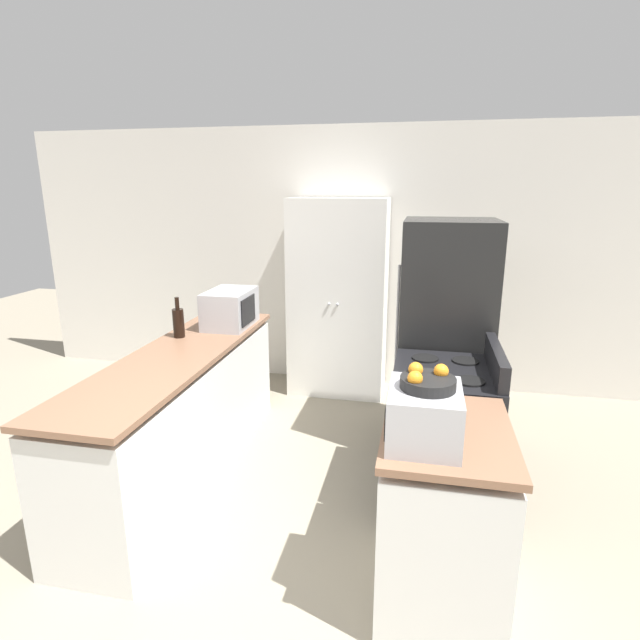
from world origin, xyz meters
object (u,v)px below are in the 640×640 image
(toaster_oven, at_px, (424,416))
(microwave, at_px, (230,308))
(stove, at_px, (442,435))
(fruit_bowl, at_px, (427,381))
(pantry_cabinet, at_px, (338,298))
(wine_bottle, at_px, (178,322))
(refrigerator, at_px, (444,338))

(toaster_oven, bearing_deg, microwave, 133.50)
(stove, distance_m, fruit_bowl, 1.19)
(pantry_cabinet, height_order, wine_bottle, pantry_cabinet)
(refrigerator, bearing_deg, pantry_cabinet, 135.89)
(microwave, relative_size, fruit_bowl, 2.02)
(stove, xyz_separation_m, fruit_bowl, (-0.13, -0.93, 0.73))
(refrigerator, distance_m, microwave, 1.71)
(stove, distance_m, microwave, 1.92)
(fruit_bowl, bearing_deg, stove, 81.99)
(refrigerator, bearing_deg, stove, -91.07)
(pantry_cabinet, height_order, microwave, pantry_cabinet)
(microwave, height_order, toaster_oven, microwave)
(toaster_oven, bearing_deg, wine_bottle, 145.26)
(microwave, distance_m, fruit_bowl, 2.25)
(wine_bottle, xyz_separation_m, fruit_bowl, (1.82, -1.24, 0.16))
(refrigerator, xyz_separation_m, toaster_oven, (-0.15, -1.71, 0.14))
(microwave, xyz_separation_m, toaster_oven, (1.55, -1.64, -0.02))
(wine_bottle, bearing_deg, toaster_oven, -34.74)
(stove, bearing_deg, refrigerator, 88.93)
(pantry_cabinet, distance_m, toaster_oven, 2.80)
(refrigerator, distance_m, toaster_oven, 1.72)
(refrigerator, height_order, wine_bottle, refrigerator)
(refrigerator, bearing_deg, fruit_bowl, -94.90)
(refrigerator, bearing_deg, microwave, -177.52)
(pantry_cabinet, distance_m, refrigerator, 1.38)
(stove, xyz_separation_m, wine_bottle, (-1.95, 0.31, 0.57))
(microwave, distance_m, toaster_oven, 2.25)
(stove, relative_size, microwave, 2.19)
(stove, relative_size, toaster_oven, 2.84)
(stove, xyz_separation_m, microwave, (-1.69, 0.69, 0.60))
(microwave, height_order, fruit_bowl, fruit_bowl)
(stove, height_order, microwave, microwave)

